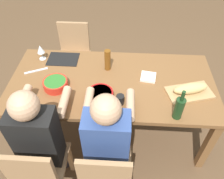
{
  "coord_description": "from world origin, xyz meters",
  "views": [
    {
      "loc": [
        0.1,
        -1.59,
        2.22
      ],
      "look_at": [
        0.0,
        0.0,
        0.63
      ],
      "focal_mm": 36.63,
      "sensor_mm": 36.0,
      "label": 1
    }
  ],
  "objects_px": {
    "cutting_board": "(189,93)",
    "wine_glass": "(41,50)",
    "serving_bowl_greens": "(56,84)",
    "chair_far_left": "(74,52)",
    "napkin_stack": "(148,77)",
    "diner_near_left": "(39,135)",
    "chair_near_center": "(106,173)",
    "wine_bottle": "(179,108)",
    "dining_table": "(112,87)",
    "chair_near_left": "(39,169)",
    "cup_near_center": "(120,100)",
    "serving_bowl_salad": "(100,95)",
    "beer_bottle": "(108,60)",
    "diner_near_center": "(107,138)",
    "bread_loaf": "(191,88)"
  },
  "relations": [
    {
      "from": "diner_near_center",
      "to": "bread_loaf",
      "type": "height_order",
      "value": "diner_near_center"
    },
    {
      "from": "diner_near_left",
      "to": "chair_near_center",
      "type": "bearing_deg",
      "value": -18.9
    },
    {
      "from": "diner_near_left",
      "to": "chair_near_left",
      "type": "bearing_deg",
      "value": -90.0
    },
    {
      "from": "chair_near_center",
      "to": "napkin_stack",
      "type": "height_order",
      "value": "chair_near_center"
    },
    {
      "from": "chair_near_center",
      "to": "diner_near_center",
      "type": "xyz_separation_m",
      "value": [
        0.0,
        0.18,
        0.21
      ]
    },
    {
      "from": "serving_bowl_salad",
      "to": "cup_near_center",
      "type": "bearing_deg",
      "value": -14.86
    },
    {
      "from": "diner_near_left",
      "to": "wine_glass",
      "type": "distance_m",
      "value": 0.95
    },
    {
      "from": "chair_near_left",
      "to": "diner_near_left",
      "type": "xyz_separation_m",
      "value": [
        -0.0,
        0.18,
        0.21
      ]
    },
    {
      "from": "dining_table",
      "to": "wine_glass",
      "type": "xyz_separation_m",
      "value": [
        -0.75,
        0.31,
        0.19
      ]
    },
    {
      "from": "chair_far_left",
      "to": "napkin_stack",
      "type": "xyz_separation_m",
      "value": [
        0.88,
        -0.72,
        0.27
      ]
    },
    {
      "from": "diner_near_left",
      "to": "bread_loaf",
      "type": "bearing_deg",
      "value": 21.55
    },
    {
      "from": "chair_far_left",
      "to": "serving_bowl_salad",
      "type": "distance_m",
      "value": 1.15
    },
    {
      "from": "beer_bottle",
      "to": "cup_near_center",
      "type": "xyz_separation_m",
      "value": [
        0.14,
        -0.46,
        -0.06
      ]
    },
    {
      "from": "diner_near_left",
      "to": "cutting_board",
      "type": "distance_m",
      "value": 1.33
    },
    {
      "from": "serving_bowl_greens",
      "to": "cutting_board",
      "type": "height_order",
      "value": "serving_bowl_greens"
    },
    {
      "from": "chair_near_center",
      "to": "diner_near_center",
      "type": "relative_size",
      "value": 0.71
    },
    {
      "from": "beer_bottle",
      "to": "wine_glass",
      "type": "xyz_separation_m",
      "value": [
        -0.7,
        0.12,
        0.01
      ]
    },
    {
      "from": "bread_loaf",
      "to": "wine_bottle",
      "type": "height_order",
      "value": "wine_bottle"
    },
    {
      "from": "serving_bowl_greens",
      "to": "napkin_stack",
      "type": "distance_m",
      "value": 0.88
    },
    {
      "from": "serving_bowl_greens",
      "to": "wine_bottle",
      "type": "distance_m",
      "value": 1.1
    },
    {
      "from": "chair_near_left",
      "to": "napkin_stack",
      "type": "xyz_separation_m",
      "value": [
        0.88,
        0.86,
        0.27
      ]
    },
    {
      "from": "serving_bowl_greens",
      "to": "wine_bottle",
      "type": "xyz_separation_m",
      "value": [
        1.06,
        -0.28,
        0.06
      ]
    },
    {
      "from": "chair_far_left",
      "to": "wine_bottle",
      "type": "relative_size",
      "value": 2.93
    },
    {
      "from": "napkin_stack",
      "to": "cup_near_center",
      "type": "bearing_deg",
      "value": -127.09
    },
    {
      "from": "cutting_board",
      "to": "napkin_stack",
      "type": "bearing_deg",
      "value": 152.61
    },
    {
      "from": "dining_table",
      "to": "beer_bottle",
      "type": "distance_m",
      "value": 0.27
    },
    {
      "from": "diner_near_left",
      "to": "wine_bottle",
      "type": "relative_size",
      "value": 4.14
    },
    {
      "from": "chair_near_left",
      "to": "cutting_board",
      "type": "height_order",
      "value": "chair_near_left"
    },
    {
      "from": "cutting_board",
      "to": "wine_glass",
      "type": "height_order",
      "value": "wine_glass"
    },
    {
      "from": "chair_far_left",
      "to": "cup_near_center",
      "type": "bearing_deg",
      "value": -59.68
    },
    {
      "from": "wine_glass",
      "to": "cup_near_center",
      "type": "bearing_deg",
      "value": -34.64
    },
    {
      "from": "chair_far_left",
      "to": "napkin_stack",
      "type": "height_order",
      "value": "chair_far_left"
    },
    {
      "from": "diner_near_left",
      "to": "diner_near_center",
      "type": "bearing_deg",
      "value": 0.0
    },
    {
      "from": "chair_far_left",
      "to": "wine_bottle",
      "type": "xyz_separation_m",
      "value": [
        1.09,
        -1.18,
        0.37
      ]
    },
    {
      "from": "dining_table",
      "to": "diner_near_left",
      "type": "relative_size",
      "value": 1.63
    },
    {
      "from": "chair_near_center",
      "to": "bread_loaf",
      "type": "bearing_deg",
      "value": 43.73
    },
    {
      "from": "cup_near_center",
      "to": "wine_glass",
      "type": "bearing_deg",
      "value": 145.36
    },
    {
      "from": "serving_bowl_salad",
      "to": "beer_bottle",
      "type": "relative_size",
      "value": 1.02
    },
    {
      "from": "chair_near_center",
      "to": "napkin_stack",
      "type": "relative_size",
      "value": 6.07
    },
    {
      "from": "chair_far_left",
      "to": "napkin_stack",
      "type": "relative_size",
      "value": 6.07
    },
    {
      "from": "chair_near_left",
      "to": "wine_glass",
      "type": "distance_m",
      "value": 1.18
    },
    {
      "from": "chair_far_left",
      "to": "chair_near_left",
      "type": "relative_size",
      "value": 1.0
    },
    {
      "from": "cup_near_center",
      "to": "napkin_stack",
      "type": "xyz_separation_m",
      "value": [
        0.26,
        0.34,
        -0.03
      ]
    },
    {
      "from": "diner_near_left",
      "to": "bread_loaf",
      "type": "xyz_separation_m",
      "value": [
        1.24,
        0.49,
        0.11
      ]
    },
    {
      "from": "cutting_board",
      "to": "napkin_stack",
      "type": "xyz_separation_m",
      "value": [
        -0.36,
        0.19,
        0.0
      ]
    },
    {
      "from": "chair_near_center",
      "to": "wine_bottle",
      "type": "distance_m",
      "value": 0.77
    },
    {
      "from": "chair_near_center",
      "to": "diner_near_left",
      "type": "distance_m",
      "value": 0.61
    },
    {
      "from": "chair_near_center",
      "to": "beer_bottle",
      "type": "distance_m",
      "value": 1.04
    },
    {
      "from": "beer_bottle",
      "to": "napkin_stack",
      "type": "relative_size",
      "value": 1.57
    },
    {
      "from": "chair_near_center",
      "to": "wine_glass",
      "type": "bearing_deg",
      "value": 124.51
    }
  ]
}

